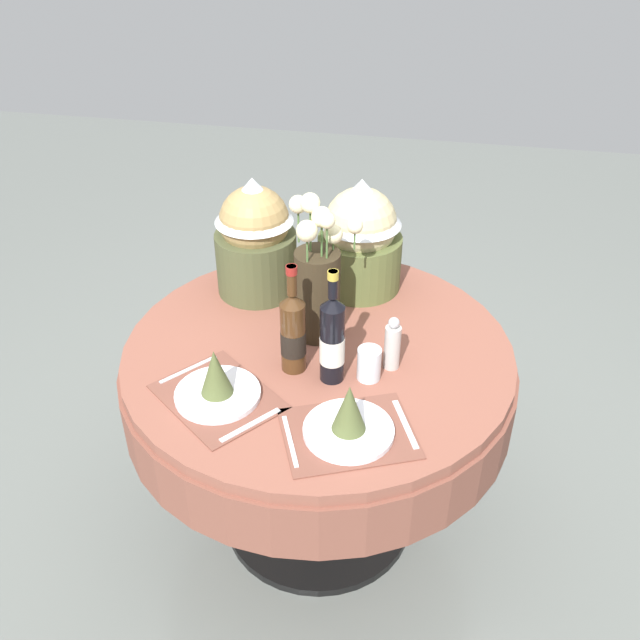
% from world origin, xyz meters
% --- Properties ---
extents(ground, '(8.00, 8.00, 0.00)m').
position_xyz_m(ground, '(0.00, 0.00, 0.00)').
color(ground, slate).
extents(dining_table, '(1.22, 1.22, 0.78)m').
position_xyz_m(dining_table, '(0.00, 0.00, 0.63)').
color(dining_table, brown).
rests_on(dining_table, ground).
extents(place_setting_left, '(0.43, 0.42, 0.16)m').
position_xyz_m(place_setting_left, '(-0.23, -0.28, 0.82)').
color(place_setting_left, brown).
rests_on(place_setting_left, dining_table).
extents(place_setting_right, '(0.41, 0.37, 0.16)m').
position_xyz_m(place_setting_right, '(0.15, -0.36, 0.82)').
color(place_setting_right, brown).
rests_on(place_setting_right, dining_table).
extents(flower_vase, '(0.22, 0.17, 0.47)m').
position_xyz_m(flower_vase, '(-0.02, 0.07, 0.96)').
color(flower_vase, '#332819').
rests_on(flower_vase, dining_table).
extents(wine_bottle_left, '(0.07, 0.07, 0.36)m').
position_xyz_m(wine_bottle_left, '(0.07, -0.14, 0.91)').
color(wine_bottle_left, black).
rests_on(wine_bottle_left, dining_table).
extents(wine_bottle_centre, '(0.07, 0.07, 0.34)m').
position_xyz_m(wine_bottle_centre, '(-0.05, -0.11, 0.90)').
color(wine_bottle_centre, '#422814').
rests_on(wine_bottle_centre, dining_table).
extents(tumbler_mid, '(0.07, 0.07, 0.10)m').
position_xyz_m(tumbler_mid, '(0.17, -0.12, 0.82)').
color(tumbler_mid, silver).
rests_on(tumbler_mid, dining_table).
extents(pepper_mill, '(0.05, 0.05, 0.17)m').
position_xyz_m(pepper_mill, '(0.23, -0.05, 0.85)').
color(pepper_mill, '#B7B2AD').
rests_on(pepper_mill, dining_table).
extents(gift_tub_back_left, '(0.27, 0.27, 0.41)m').
position_xyz_m(gift_tub_back_left, '(-0.27, 0.29, 0.99)').
color(gift_tub_back_left, '#474C2D').
rests_on(gift_tub_back_left, dining_table).
extents(gift_tub_back_centre, '(0.28, 0.28, 0.39)m').
position_xyz_m(gift_tub_back_centre, '(0.07, 0.38, 0.98)').
color(gift_tub_back_centre, '#566033').
rests_on(gift_tub_back_centre, dining_table).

